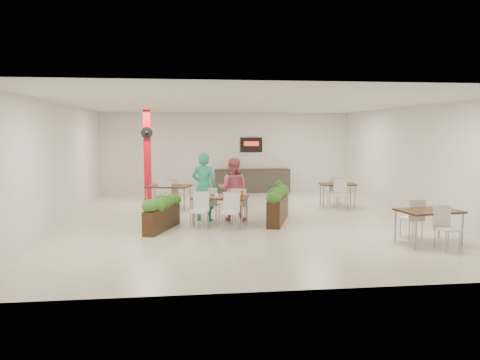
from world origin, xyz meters
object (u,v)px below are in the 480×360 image
at_px(planter_right, 278,203).
at_px(side_table_a, 169,189).
at_px(service_counter, 252,180).
at_px(diner_woman, 233,189).
at_px(side_table_b, 338,187).
at_px(main_table, 220,201).
at_px(red_column, 148,154).
at_px(side_table_c, 429,215).
at_px(planter_left, 162,210).
at_px(diner_man, 204,187).

xyz_separation_m(planter_right, side_table_a, (-3.00, 2.51, 0.12)).
height_order(service_counter, planter_right, service_counter).
xyz_separation_m(diner_woman, side_table_b, (3.66, 1.97, -0.24)).
bearing_deg(diner_woman, main_table, 76.26).
bearing_deg(planter_right, red_column, 130.91).
bearing_deg(side_table_c, planter_left, 150.97).
relative_size(red_column, diner_man, 1.70).
height_order(side_table_a, side_table_c, same).
relative_size(side_table_a, side_table_b, 1.01).
distance_m(side_table_a, side_table_b, 5.48).
relative_size(red_column, planter_right, 1.55).
relative_size(service_counter, diner_man, 1.59).
xyz_separation_m(diner_man, side_table_c, (4.75, -3.25, -0.31)).
distance_m(diner_woman, side_table_a, 2.78).
xyz_separation_m(side_table_b, side_table_c, (0.28, -5.22, 0.01)).
xyz_separation_m(diner_woman, side_table_c, (3.95, -3.25, -0.23)).
relative_size(service_counter, planter_left, 1.70).
bearing_deg(main_table, diner_man, 120.86).
height_order(service_counter, side_table_c, service_counter).
xyz_separation_m(service_counter, diner_man, (-2.21, -5.80, 0.45)).
height_order(service_counter, diner_man, service_counter).
distance_m(red_column, diner_woman, 4.78).
relative_size(diner_man, side_table_c, 1.13).
xyz_separation_m(planter_left, side_table_a, (0.08, 3.16, 0.14)).
relative_size(service_counter, side_table_b, 1.81).
bearing_deg(planter_left, main_table, 15.48).
xyz_separation_m(planter_left, planter_right, (3.08, 0.64, 0.02)).
distance_m(red_column, planter_right, 5.87).
bearing_deg(side_table_c, service_counter, 97.17).
xyz_separation_m(planter_left, side_table_b, (5.56, 3.03, 0.12)).
height_order(service_counter, side_table_b, service_counter).
distance_m(diner_man, side_table_c, 5.76).
relative_size(red_column, side_table_a, 1.91).
relative_size(planter_right, side_table_a, 1.23).
xyz_separation_m(diner_woman, side_table_a, (-1.81, 2.10, -0.23)).
bearing_deg(side_table_a, side_table_c, -27.13).
height_order(planter_left, side_table_b, planter_left).
bearing_deg(side_table_a, planter_left, -75.77).
bearing_deg(main_table, planter_right, 8.33).
height_order(diner_woman, side_table_b, diner_woman).
relative_size(service_counter, side_table_c, 1.80).
bearing_deg(red_column, service_counter, 25.00).
relative_size(red_column, side_table_c, 1.92).
height_order(main_table, planter_left, planter_left).
distance_m(service_counter, side_table_c, 9.40).
height_order(diner_man, side_table_b, diner_man).
relative_size(main_table, side_table_b, 1.16).
relative_size(side_table_a, side_table_c, 1.01).
bearing_deg(diner_woman, planter_right, 179.12).
height_order(planter_left, planter_right, planter_right).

